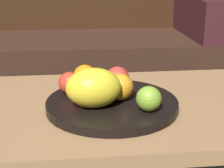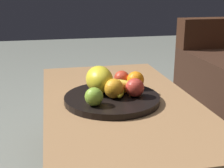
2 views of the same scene
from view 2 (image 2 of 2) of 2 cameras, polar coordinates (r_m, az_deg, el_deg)
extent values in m
cube|color=#976D46|center=(1.30, 1.25, -3.47)|extent=(1.11, 0.62, 0.04)
cylinder|color=#906543|center=(1.82, -10.86, -4.11)|extent=(0.05, 0.05, 0.35)
cylinder|color=olive|center=(1.90, 5.64, -2.91)|extent=(0.05, 0.05, 0.35)
cube|color=#351D11|center=(2.49, 20.00, 8.97)|extent=(0.14, 0.70, 0.22)
cylinder|color=black|center=(1.25, 0.00, -2.73)|extent=(0.39, 0.39, 0.03)
ellipsoid|color=yellow|center=(1.27, -2.36, 0.87)|extent=(0.16, 0.12, 0.11)
sphere|color=orange|center=(1.21, 0.37, -0.83)|extent=(0.08, 0.08, 0.08)
sphere|color=orange|center=(1.33, 4.38, 0.76)|extent=(0.07, 0.07, 0.07)
sphere|color=#C0382C|center=(1.23, 4.25, -0.67)|extent=(0.08, 0.08, 0.08)
sphere|color=#7DA830|center=(1.14, -3.37, -2.36)|extent=(0.07, 0.07, 0.07)
sphere|color=red|center=(1.36, 1.83, 1.08)|extent=(0.07, 0.07, 0.07)
ellipsoid|color=yellow|center=(1.26, 1.37, -1.18)|extent=(0.10, 0.15, 0.03)
ellipsoid|color=yellow|center=(1.25, 1.54, -1.25)|extent=(0.15, 0.08, 0.03)
ellipsoid|color=gold|center=(1.26, 1.11, 0.12)|extent=(0.11, 0.15, 0.03)
camera|label=1|loc=(1.44, -42.49, 11.54)|focal=56.29mm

